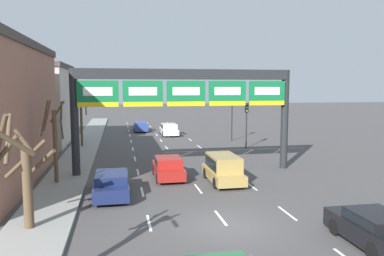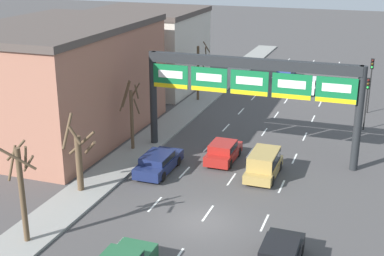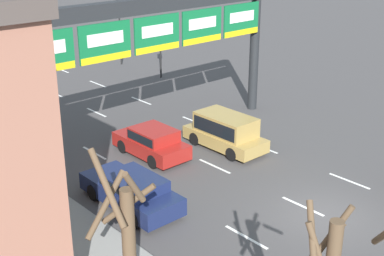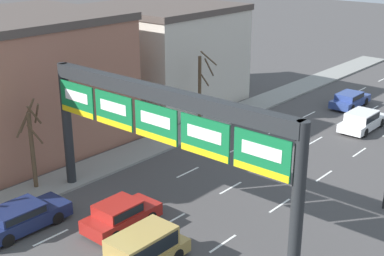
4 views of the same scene
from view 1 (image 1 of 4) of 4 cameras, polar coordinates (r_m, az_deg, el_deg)
ground_plane at (r=16.92m, az=5.31°, el=-14.61°), size 220.00×220.00×0.00m
sidewalk_left at (r=16.66m, az=-23.21°, el=-15.19°), size 2.80×110.00×0.15m
lane_dashes at (r=29.62m, az=-2.07°, el=-5.38°), size 6.72×67.00×0.01m
sign_gantry at (r=25.85m, az=-1.01°, el=5.28°), size 15.34×0.70×7.21m
building_far at (r=42.92m, az=-25.53°, el=3.27°), size 11.06×11.05×8.32m
car_navy at (r=21.36m, az=-12.14°, el=-8.19°), size 1.89×4.62×1.34m
car_white at (r=46.20m, az=-3.54°, el=-0.16°), size 1.92×4.76×1.44m
car_red at (r=24.74m, az=-3.64°, el=-5.95°), size 1.81×3.98×1.44m
suv_gold at (r=23.75m, az=4.78°, el=-5.99°), size 1.85×4.29×1.75m
car_black at (r=16.20m, az=25.97°, el=-13.48°), size 1.83×3.96×1.36m
car_blue at (r=50.58m, az=-7.85°, el=0.28°), size 1.82×4.40×1.28m
traffic_light_near_gantry at (r=36.67m, az=8.32°, el=1.81°), size 0.30×0.35×4.40m
traffic_light_mid_block at (r=41.48m, az=6.13°, el=2.95°), size 0.30×0.35×5.03m
tree_bare_second at (r=17.13m, az=-23.89°, el=-6.68°), size 2.24×1.94×4.79m
tree_bare_third at (r=38.38m, az=-16.34°, el=1.81°), size 1.11×1.89×5.94m
tree_bare_furthest at (r=24.32m, az=-20.20°, el=-1.45°), size 1.39×1.27×5.05m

